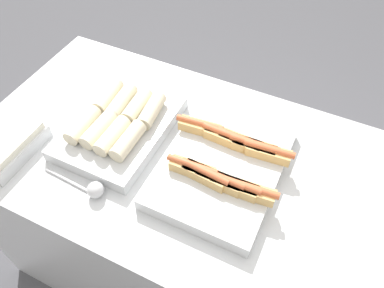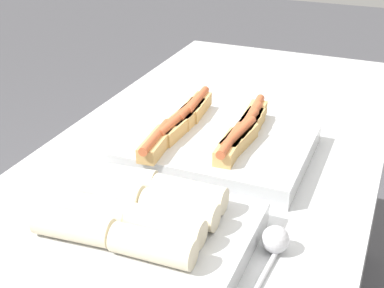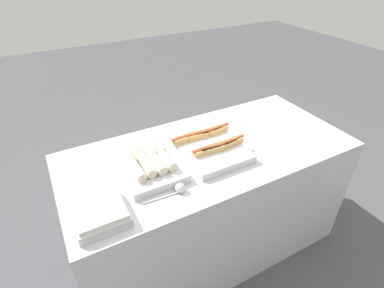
{
  "view_description": "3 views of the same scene",
  "coord_description": "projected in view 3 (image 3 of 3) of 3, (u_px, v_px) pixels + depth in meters",
  "views": [
    {
      "loc": [
        0.21,
        -0.7,
        1.9
      ],
      "look_at": [
        -0.13,
        0.0,
        0.97
      ],
      "focal_mm": 35.0,
      "sensor_mm": 36.0,
      "label": 1
    },
    {
      "loc": [
        -1.15,
        -0.43,
        1.54
      ],
      "look_at": [
        -0.13,
        0.0,
        0.97
      ],
      "focal_mm": 50.0,
      "sensor_mm": 36.0,
      "label": 2
    },
    {
      "loc": [
        -0.83,
        -1.3,
        1.97
      ],
      "look_at": [
        -0.13,
        0.0,
        0.97
      ],
      "focal_mm": 28.0,
      "sensor_mm": 36.0,
      "label": 3
    }
  ],
  "objects": [
    {
      "name": "tray_hotdogs",
      "position": [
        208.0,
        145.0,
        1.86
      ],
      "size": [
        0.41,
        0.5,
        0.1
      ],
      "color": "silver",
      "rests_on": "counter"
    },
    {
      "name": "tray_wraps",
      "position": [
        148.0,
        163.0,
        1.69
      ],
      "size": [
        0.32,
        0.45,
        0.1
      ],
      "color": "silver",
      "rests_on": "counter"
    },
    {
      "name": "ground_plane",
      "position": [
        206.0,
        241.0,
        2.38
      ],
      "size": [
        12.0,
        12.0,
        0.0
      ],
      "primitive_type": "plane",
      "color": "#4C4C51"
    },
    {
      "name": "serving_spoon_near",
      "position": [
        178.0,
        189.0,
        1.54
      ],
      "size": [
        0.23,
        0.05,
        0.05
      ],
      "color": "silver",
      "rests_on": "counter"
    },
    {
      "name": "tray_side_front",
      "position": [
        100.0,
        213.0,
        1.39
      ],
      "size": [
        0.24,
        0.25,
        0.07
      ],
      "color": "silver",
      "rests_on": "counter"
    },
    {
      "name": "counter",
      "position": [
        208.0,
        201.0,
        2.13
      ],
      "size": [
        1.84,
        0.84,
        0.89
      ],
      "color": "silver",
      "rests_on": "ground_plane"
    }
  ]
}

